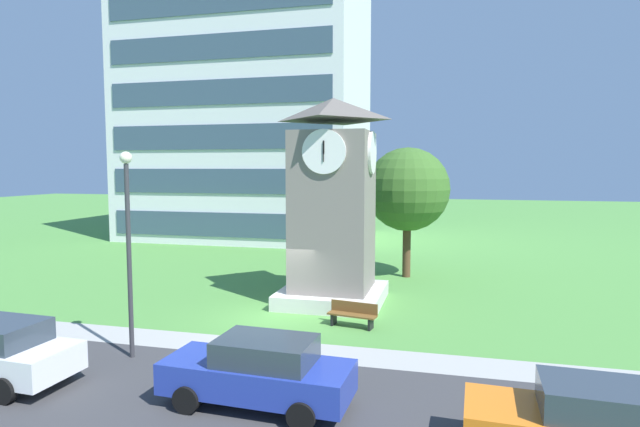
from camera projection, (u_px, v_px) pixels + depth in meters
The scene contains 10 objects.
ground_plane at pixel (276, 317), 19.94m from camera, with size 160.00×160.00×0.00m, color #4C893D.
street_asphalt at pixel (172, 406), 12.48m from camera, with size 120.00×7.20×0.01m, color #38383A.
kerb_strip at pixel (242, 346), 16.73m from camera, with size 120.00×1.60×0.01m, color #9E9E99.
office_building at pixel (248, 102), 42.89m from camera, with size 18.61×12.18×22.40m.
clock_tower at pixel (333, 214), 21.88m from camera, with size 4.30×4.30×8.66m.
park_bench at pixel (353, 314), 18.73m from camera, with size 1.86×0.81×0.88m.
street_lamp at pixel (128, 232), 15.41m from camera, with size 0.36×0.36×6.24m.
tree_streetside at pixel (407, 190), 26.96m from camera, with size 4.37×4.37×6.83m.
parked_car_blue at pixel (259, 371), 12.46m from camera, with size 4.68×2.11×1.69m.
parked_car_orange at pixel (595, 427), 9.79m from camera, with size 4.73×2.06×1.69m.
Camera 1 is at (6.41, -18.51, 5.76)m, focal length 28.96 mm.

